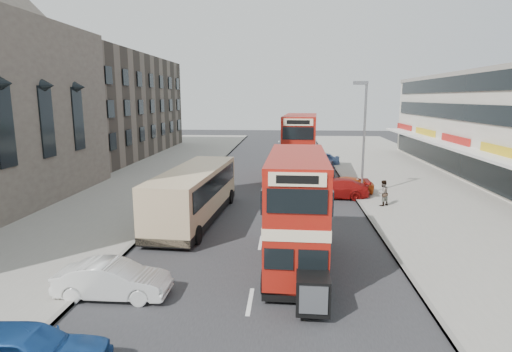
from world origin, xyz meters
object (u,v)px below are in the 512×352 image
at_px(street_lamp, 363,130).
at_px(cyclist, 331,179).
at_px(bus_second, 300,147).
at_px(pedestrian_near, 383,193).
at_px(car_right_b, 342,185).
at_px(car_right_a, 335,188).
at_px(car_left_front, 113,280).
at_px(coach, 194,192).
at_px(car_right_c, 320,159).
at_px(bus_main, 297,211).

bearing_deg(street_lamp, cyclist, 123.10).
bearing_deg(bus_second, pedestrian_near, 122.46).
bearing_deg(car_right_b, car_right_a, -23.53).
bearing_deg(car_right_b, car_left_front, -27.70).
bearing_deg(coach, car_right_c, 70.49).
height_order(bus_second, pedestrian_near, bus_second).
distance_m(car_right_c, cyclist, 11.26).
relative_size(car_right_c, pedestrian_near, 2.36).
xyz_separation_m(bus_main, car_right_b, (3.71, 13.73, -1.80)).
relative_size(car_left_front, car_right_a, 0.84).
relative_size(car_right_b, pedestrian_near, 2.65).
relative_size(street_lamp, car_left_front, 2.03).
height_order(street_lamp, car_left_front, street_lamp).
distance_m(bus_main, car_right_a, 12.82).
height_order(car_left_front, car_right_a, car_right_a).
height_order(bus_second, coach, bus_second).
relative_size(coach, car_right_a, 2.24).
distance_m(bus_second, car_left_front, 23.72).
xyz_separation_m(street_lamp, cyclist, (-1.81, 2.78, -3.99)).
bearing_deg(bus_second, coach, 67.52).
xyz_separation_m(bus_main, coach, (-5.72, 6.35, -0.78)).
bearing_deg(cyclist, pedestrian_near, -72.34).
relative_size(coach, cyclist, 4.85).
relative_size(car_right_b, car_right_c, 1.12).
bearing_deg(street_lamp, pedestrian_near, -72.55).
relative_size(bus_main, cyclist, 3.82).
height_order(bus_second, car_left_front, bus_second).
relative_size(car_left_front, car_right_b, 0.89).
height_order(car_left_front, car_right_c, car_right_c).
bearing_deg(car_right_b, bus_second, -148.05).
xyz_separation_m(bus_main, car_left_front, (-6.54, -3.27, -1.77)).
distance_m(street_lamp, bus_main, 13.83).
bearing_deg(car_right_b, cyclist, -156.37).
distance_m(bus_main, car_right_c, 27.00).
height_order(car_right_a, car_right_c, car_right_a).
bearing_deg(pedestrian_near, cyclist, -100.26).
xyz_separation_m(car_right_b, cyclist, (-0.66, 1.78, 0.17)).
distance_m(bus_main, cyclist, 15.89).
bearing_deg(car_right_a, bus_second, -159.47).
bearing_deg(car_left_front, cyclist, -27.07).
bearing_deg(car_left_front, bus_main, -63.42).
height_order(bus_main, bus_second, bus_second).
height_order(bus_second, car_right_c, bus_second).
distance_m(bus_main, bus_second, 19.22).
relative_size(street_lamp, cyclist, 3.69).
height_order(car_left_front, cyclist, cyclist).
relative_size(street_lamp, car_right_b, 1.81).
distance_m(bus_second, pedestrian_near, 10.79).
height_order(street_lamp, car_right_a, street_lamp).
xyz_separation_m(bus_second, car_right_b, (2.98, -5.48, -2.21)).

